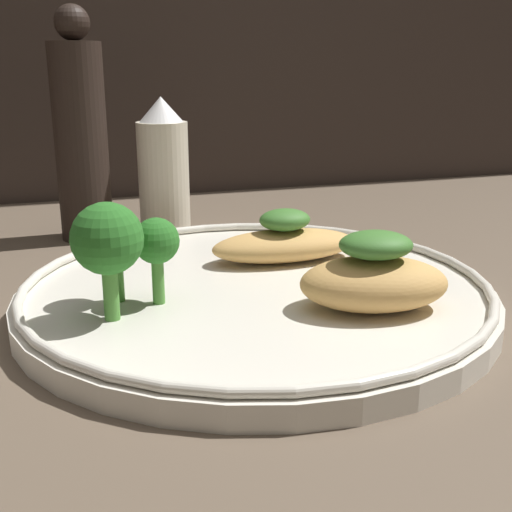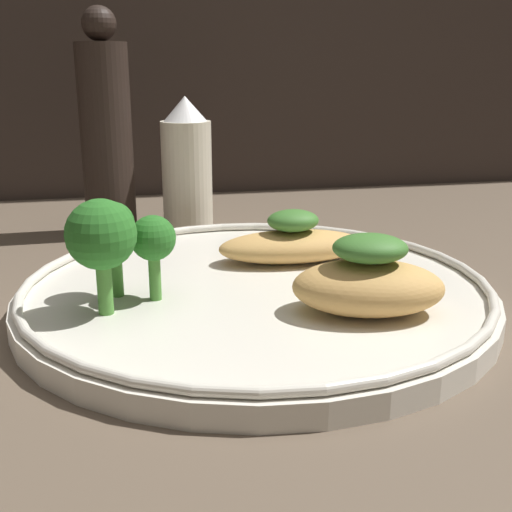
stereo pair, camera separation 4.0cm
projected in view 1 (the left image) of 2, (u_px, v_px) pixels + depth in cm
name	position (u px, v px, depth cm)	size (l,w,h in cm)	color
ground_plane	(256.00, 314.00, 41.54)	(180.00, 180.00, 1.00)	brown
plate	(256.00, 292.00, 41.11)	(30.04, 30.04, 2.00)	silver
grilled_meat_front	(374.00, 278.00, 36.73)	(9.58, 7.16, 4.62)	tan
grilled_meat_middle	(285.00, 242.00, 45.91)	(10.75, 4.66, 3.78)	tan
broccoli_bunch	(119.00, 240.00, 35.45)	(6.21, 6.20, 6.63)	#4C8E38
sauce_bottle	(163.00, 169.00, 58.12)	(4.60, 4.60, 12.28)	beige
pepper_grinder	(81.00, 136.00, 55.14)	(4.51, 4.51, 19.73)	black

